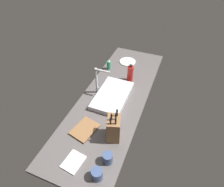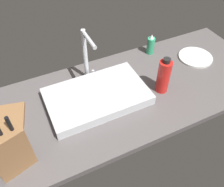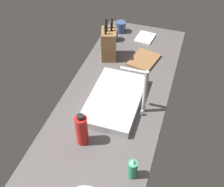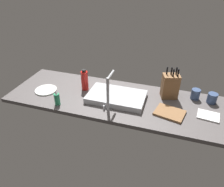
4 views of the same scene
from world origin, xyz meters
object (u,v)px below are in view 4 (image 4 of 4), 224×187
object	(u,v)px
water_bottle	(85,80)
ceramic_cup	(212,98)
sink_basin	(116,97)
coffee_mug	(195,94)
cutting_board	(170,113)
faucet	(108,91)
dish_towel	(208,116)
dinner_plate	(46,90)
knife_block	(170,86)
soap_bottle	(57,99)

from	to	relation	value
water_bottle	ceramic_cup	xyz separation A→B (cm)	(-116.71, -12.54, -5.24)
sink_basin	coffee_mug	xyz separation A→B (cm)	(-68.10, -22.95, 2.12)
cutting_board	coffee_mug	distance (cm)	36.51
water_bottle	sink_basin	bearing A→B (deg)	166.87
faucet	cutting_board	xyz separation A→B (cm)	(-50.35, -9.28, -17.61)
water_bottle	cutting_board	bearing A→B (deg)	169.39
sink_basin	dish_towel	world-z (taller)	sink_basin
coffee_mug	cutting_board	bearing A→B (deg)	56.84
dinner_plate	faucet	bearing A→B (deg)	171.29
dish_towel	ceramic_cup	xyz separation A→B (cm)	(-3.56, -22.09, 3.99)
water_bottle	coffee_mug	distance (cm)	103.86
sink_basin	knife_block	bearing A→B (deg)	-157.36
cutting_board	sink_basin	bearing A→B (deg)	-8.77
water_bottle	dish_towel	bearing A→B (deg)	175.17
faucet	dish_towel	bearing A→B (deg)	-169.31
sink_basin	water_bottle	bearing A→B (deg)	-13.13
soap_bottle	dinner_plate	xyz separation A→B (cm)	(23.04, -17.19, -5.28)
faucet	ceramic_cup	size ratio (longest dim) A/B	3.39
soap_bottle	coffee_mug	world-z (taller)	soap_bottle
dish_towel	ceramic_cup	distance (cm)	22.73
sink_basin	dish_towel	distance (cm)	78.62
ceramic_cup	cutting_board	bearing A→B (deg)	39.60
knife_block	sink_basin	bearing A→B (deg)	5.83
water_bottle	coffee_mug	xyz separation A→B (cm)	(-102.66, -14.89, -5.07)
faucet	cutting_board	distance (cm)	54.14
sink_basin	coffee_mug	distance (cm)	71.89
water_bottle	dish_towel	distance (cm)	113.93
sink_basin	cutting_board	distance (cm)	48.84
knife_block	dish_towel	bearing A→B (deg)	132.13
cutting_board	coffee_mug	xyz separation A→B (cm)	(-19.86, -30.40, 3.85)
cutting_board	dinner_plate	bearing A→B (deg)	-0.54
knife_block	soap_bottle	distance (cm)	101.36
faucet	dinner_plate	distance (cm)	70.99
knife_block	cutting_board	world-z (taller)	knife_block
faucet	cutting_board	bearing A→B (deg)	-169.56
soap_bottle	ceramic_cup	bearing A→B (deg)	-161.13
knife_block	cutting_board	bearing A→B (deg)	80.30
faucet	dinner_plate	size ratio (longest dim) A/B	1.48
soap_bottle	coffee_mug	distance (cm)	124.10
coffee_mug	dish_towel	bearing A→B (deg)	113.22
faucet	soap_bottle	size ratio (longest dim) A/B	2.29
cutting_board	dish_towel	bearing A→B (deg)	-168.90
water_bottle	coffee_mug	size ratio (longest dim) A/B	2.22
soap_bottle	cutting_board	bearing A→B (deg)	-170.42
faucet	water_bottle	size ratio (longest dim) A/B	1.47
dish_towel	coffee_mug	size ratio (longest dim) A/B	1.77
dish_towel	dinner_plate	bearing A→B (deg)	1.86
sink_basin	knife_block	distance (cm)	49.54
knife_block	dinner_plate	bearing A→B (deg)	-4.50
sink_basin	dinner_plate	xyz separation A→B (cm)	(70.01, 6.33, -2.03)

